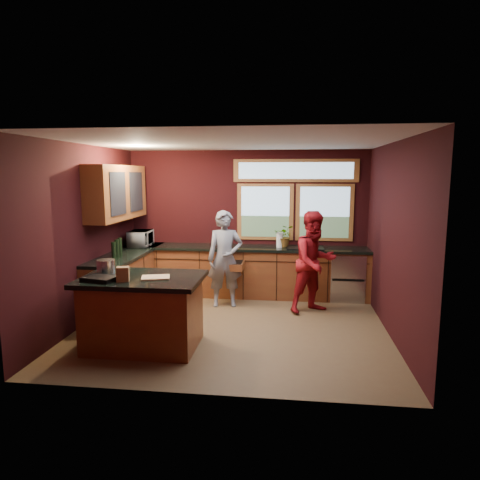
% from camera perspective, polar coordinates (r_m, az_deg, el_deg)
% --- Properties ---
extents(floor, '(4.50, 4.50, 0.00)m').
position_cam_1_polar(floor, '(6.51, -1.00, -11.49)').
color(floor, brown).
rests_on(floor, ground).
extents(room_shell, '(4.52, 4.02, 2.71)m').
position_cam_1_polar(room_shell, '(6.55, -5.85, 4.73)').
color(room_shell, black).
rests_on(room_shell, ground).
extents(back_counter, '(4.50, 0.64, 0.93)m').
position_cam_1_polar(back_counter, '(7.98, 2.09, -4.20)').
color(back_counter, maroon).
rests_on(back_counter, floor).
extents(left_counter, '(0.64, 2.30, 0.93)m').
position_cam_1_polar(left_counter, '(7.66, -14.77, -5.03)').
color(left_counter, maroon).
rests_on(left_counter, floor).
extents(island, '(1.55, 1.05, 0.95)m').
position_cam_1_polar(island, '(5.80, -12.79, -9.29)').
color(island, maroon).
rests_on(island, floor).
extents(person_grey, '(0.67, 0.51, 1.65)m').
position_cam_1_polar(person_grey, '(7.31, -2.02, -2.52)').
color(person_grey, slate).
rests_on(person_grey, floor).
extents(person_red, '(1.02, 0.97, 1.67)m').
position_cam_1_polar(person_red, '(7.09, 9.91, -2.92)').
color(person_red, maroon).
rests_on(person_red, floor).
extents(microwave, '(0.38, 0.54, 0.29)m').
position_cam_1_polar(microwave, '(8.11, -13.10, 0.19)').
color(microwave, '#999999').
rests_on(microwave, left_counter).
extents(potted_plant, '(0.37, 0.32, 0.41)m').
position_cam_1_polar(potted_plant, '(7.88, 5.94, 0.54)').
color(potted_plant, '#999999').
rests_on(potted_plant, back_counter).
extents(paper_towel, '(0.12, 0.12, 0.28)m').
position_cam_1_polar(paper_towel, '(7.84, 5.31, 0.04)').
color(paper_towel, silver).
rests_on(paper_towel, back_counter).
extents(cutting_board, '(0.40, 0.33, 0.02)m').
position_cam_1_polar(cutting_board, '(5.56, -11.18, -4.91)').
color(cutting_board, tan).
rests_on(cutting_board, island).
extents(stock_pot, '(0.24, 0.24, 0.18)m').
position_cam_1_polar(stock_pot, '(6.00, -17.45, -3.38)').
color(stock_pot, silver).
rests_on(stock_pot, island).
extents(paper_bag, '(0.18, 0.15, 0.18)m').
position_cam_1_polar(paper_bag, '(5.48, -15.34, -4.41)').
color(paper_bag, brown).
rests_on(paper_bag, island).
extents(black_tray, '(0.45, 0.36, 0.05)m').
position_cam_1_polar(black_tray, '(5.61, -18.16, -4.90)').
color(black_tray, black).
rests_on(black_tray, island).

